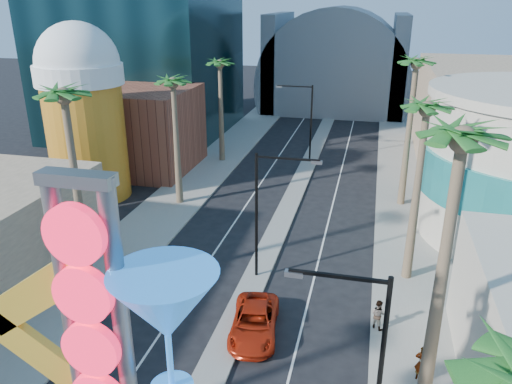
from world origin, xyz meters
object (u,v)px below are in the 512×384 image
Objects in this scene: red_pickup at (254,322)px; pedestrian_b at (378,314)px; neon_sign at (131,371)px; pedestrian_a at (422,363)px.

pedestrian_b is (6.10, 1.78, 0.27)m from red_pickup.
neon_sign reaches higher than pedestrian_b.
pedestrian_a reaches higher than red_pickup.
pedestrian_a is 3.95m from pedestrian_b.
red_pickup is at bearing 88.10° from neon_sign.
red_pickup is (0.38, 11.58, -6.62)m from neon_sign.
neon_sign is 16.15m from pedestrian_b.
red_pickup is 8.22m from pedestrian_a.
pedestrian_a is at bearing 152.12° from pedestrian_b.
pedestrian_b reaches higher than red_pickup.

